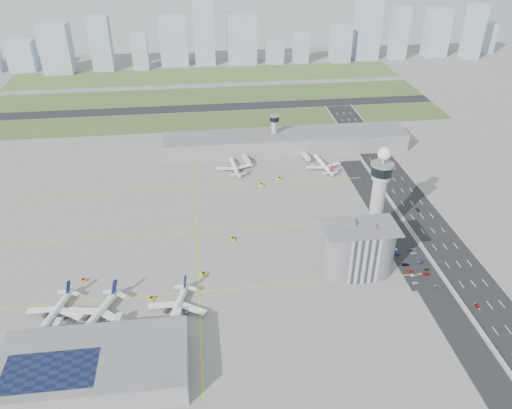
{
  "coord_description": "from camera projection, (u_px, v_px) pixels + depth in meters",
  "views": [
    {
      "loc": [
        -34.57,
        -244.18,
        185.21
      ],
      "look_at": [
        0.0,
        35.0,
        15.0
      ],
      "focal_mm": 35.0,
      "sensor_mm": 36.0,
      "label": 1
    }
  ],
  "objects": [
    {
      "name": "car_hw_2",
      "position": [
        385.0,
        157.0,
        422.95
      ],
      "size": [
        2.59,
        4.66,
        1.23
      ],
      "primitive_type": "imported",
      "rotation": [
        0.0,
        0.0,
        -0.13
      ],
      "color": "#0D1651",
      "rests_on": "ground"
    },
    {
      "name": "skyline_bldg_14",
      "position": [
        399.0,
        33.0,
        676.83
      ],
      "size": [
        21.59,
        17.28,
        68.75
      ],
      "primitive_type": "cube",
      "color": "#9EADC1",
      "rests_on": "ground"
    },
    {
      "name": "landside_road",
      "position": [
        409.0,
        253.0,
        307.8
      ],
      "size": [
        18.0,
        260.0,
        0.08
      ],
      "primitive_type": "cube",
      "color": "black",
      "rests_on": "ground"
    },
    {
      "name": "skyline_bldg_10",
      "position": [
        275.0,
        53.0,
        667.12
      ],
      "size": [
        23.01,
        18.41,
        27.75
      ],
      "primitive_type": "cube",
      "color": "#9EADC1",
      "rests_on": "ground"
    },
    {
      "name": "car_lot_10",
      "position": [
        414.0,
        253.0,
        307.31
      ],
      "size": [
        4.32,
        2.19,
        1.17
      ],
      "primitive_type": "imported",
      "rotation": [
        0.0,
        0.0,
        1.63
      ],
      "color": "#AEACC0",
      "rests_on": "ground"
    },
    {
      "name": "taxiway_line_v",
      "position": [
        197.0,
        232.0,
        328.11
      ],
      "size": [
        0.6,
        260.0,
        0.01
      ],
      "primitive_type": "cube",
      "color": "yellow",
      "rests_on": "ground"
    },
    {
      "name": "grass_strip_0",
      "position": [
        213.0,
        121.0,
        495.77
      ],
      "size": [
        480.0,
        50.0,
        0.08
      ],
      "primitive_type": "cube",
      "color": "#3C5227",
      "rests_on": "ground"
    },
    {
      "name": "terminal_pier",
      "position": [
        286.0,
        142.0,
        432.63
      ],
      "size": [
        210.0,
        32.0,
        15.8
      ],
      "color": "gray",
      "rests_on": "ground"
    },
    {
      "name": "airplane_far_a",
      "position": [
        234.0,
        164.0,
        402.76
      ],
      "size": [
        34.29,
        39.03,
        10.04
      ],
      "primitive_type": null,
      "rotation": [
        0.0,
        0.0,
        1.68
      ],
      "color": "white",
      "rests_on": "ground"
    },
    {
      "name": "jet_bridge_far_0",
      "position": [
        244.0,
        157.0,
        417.66
      ],
      "size": [
        5.39,
        14.31,
        5.7
      ],
      "primitive_type": null,
      "rotation": [
        0.0,
        0.0,
        -1.4
      ],
      "color": "silver",
      "rests_on": "ground"
    },
    {
      "name": "taxiway_line_h_0",
      "position": [
        199.0,
        292.0,
        277.17
      ],
      "size": [
        260.0,
        0.6,
        0.01
      ],
      "primitive_type": "cube",
      "color": "yellow",
      "rests_on": "ground"
    },
    {
      "name": "skyline_bldg_7",
      "position": [
        174.0,
        40.0,
        655.71
      ],
      "size": [
        35.76,
        28.61,
        61.22
      ],
      "primitive_type": "cube",
      "color": "#9EADC1",
      "rests_on": "ground"
    },
    {
      "name": "barrier_left",
      "position": [
        420.0,
        242.0,
        317.16
      ],
      "size": [
        0.6,
        500.0,
        1.2
      ],
      "primitive_type": "cube",
      "color": "#9E9E99",
      "rests_on": "ground"
    },
    {
      "name": "car_lot_3",
      "position": [
        405.0,
        265.0,
        297.26
      ],
      "size": [
        4.7,
        2.31,
        1.32
      ],
      "primitive_type": "imported",
      "rotation": [
        0.0,
        0.0,
        1.47
      ],
      "color": "black",
      "rests_on": "ground"
    },
    {
      "name": "car_lot_1",
      "position": [
        414.0,
        275.0,
        288.66
      ],
      "size": [
        4.15,
        1.98,
        1.31
      ],
      "primitive_type": "imported",
      "rotation": [
        0.0,
        0.0,
        1.72
      ],
      "color": "gray",
      "rests_on": "ground"
    },
    {
      "name": "skyline_bldg_4",
      "position": [
        56.0,
        48.0,
        622.26
      ],
      "size": [
        35.81,
        28.65,
        60.36
      ],
      "primitive_type": "cube",
      "color": "#9EADC1",
      "rests_on": "ground"
    },
    {
      "name": "skyline_bldg_15",
      "position": [
        437.0,
        32.0,
        692.09
      ],
      "size": [
        30.25,
        24.2,
        63.4
      ],
      "primitive_type": "cube",
      "color": "#9EADC1",
      "rests_on": "ground"
    },
    {
      "name": "skyline_bldg_13",
      "position": [
        367.0,
        28.0,
        674.88
      ],
      "size": [
        32.26,
        25.81,
        81.2
      ],
      "primitive_type": "cube",
      "color": "#9EADC1",
      "rests_on": "ground"
    },
    {
      "name": "near_terminal",
      "position": [
        94.0,
        366.0,
        224.62
      ],
      "size": [
        84.0,
        42.0,
        13.0
      ],
      "color": "gray",
      "rests_on": "ground"
    },
    {
      "name": "admin_building",
      "position": [
        358.0,
        249.0,
        285.72
      ],
      "size": [
        42.0,
        24.0,
        33.5
      ],
      "color": "#B2B2B7",
      "rests_on": "ground"
    },
    {
      "name": "airplane_near_b",
      "position": [
        96.0,
        312.0,
        255.12
      ],
      "size": [
        49.85,
        52.89,
        11.7
      ],
      "primitive_type": null,
      "rotation": [
        0.0,
        0.0,
        -2.01
      ],
      "color": "white",
      "rests_on": "ground"
    },
    {
      "name": "taxiway_line_h_2",
      "position": [
        195.0,
        188.0,
        379.06
      ],
      "size": [
        260.0,
        0.6,
        0.01
      ],
      "primitive_type": "cube",
      "color": "yellow",
      "rests_on": "ground"
    },
    {
      "name": "parking_lot",
      "position": [
        414.0,
        266.0,
        297.39
      ],
      "size": [
        20.0,
        44.0,
        0.1
      ],
      "primitive_type": "cube",
      "color": "black",
      "rests_on": "ground"
    },
    {
      "name": "jet_bridge_near_0",
      "position": [
        49.0,
        342.0,
        241.7
      ],
      "size": [
        5.39,
        14.31,
        5.7
      ],
      "primitive_type": null,
      "rotation": [
        0.0,
        0.0,
        1.4
      ],
      "color": "silver",
      "rests_on": "ground"
    },
    {
      "name": "tug_2",
      "position": [
        203.0,
        274.0,
        289.24
      ],
      "size": [
        4.08,
        3.34,
        2.05
      ],
      "primitive_type": null,
      "rotation": [
        0.0,
        0.0,
        1.86
      ],
      "color": "gold",
      "rests_on": "ground"
    },
    {
      "name": "grass_strip_2",
      "position": [
        207.0,
        75.0,
        627.38
      ],
      "size": [
        480.0,
        70.0,
        0.08
      ],
      "primitive_type": "cube",
      "color": "#4D6C33",
      "rests_on": "ground"
    },
    {
      "name": "airplane_far_b",
      "position": [
        323.0,
        162.0,
        404.81
      ],
      "size": [
        35.82,
        40.34,
        10.1
      ],
      "primitive_type": null,
      "rotation": [
        0.0,
        0.0,
        1.72
      ],
      "color": "white",
      "rests_on": "ground"
    },
    {
      "name": "tug_0",
      "position": [
        83.0,
        280.0,
        284.49
      ],
      "size": [
        3.72,
        2.96,
        1.91
      ],
      "primitive_type": null,
      "rotation": [
        0.0,
        0.0,
        -1.34
      ],
      "color": "orange",
      "rests_on": "ground"
    },
    {
      "name": "skyline_bldg_12",
      "position": [
        340.0,
        44.0,
        669.47
      ],
      "size": [
        26.14,
        20.92,
        46.89
      ],
      "primitive_type": "cube",
      "color": "#9EADC1",
      "rests_on": "ground"
    },
    {
      "name": "skyline_bldg_5",
      "position": [
        101.0,
        43.0,
        630.08
      ],
      "size": [
        25.49,
        20.39,
        66.89
      ],
      "primitive_type": "cube",
      "color": "#9EADC1",
      "rests_on": "ground"
    },
    {
      "name": "car_lot_2",
      "position": [
        410.0,
        271.0,
        292.04
      ],
      "size": [
        4.82,
        2.81,
        1.26
      ],
      "primitive_type": "imported",
      "rotation": [
        0.0,
        0.0,
        1.74
      ],
      "color": "#A23220",
      "rests_on": "ground"
    },
    {
      "name": "car_lot_0",
      "position": [
        415.0,
        283.0,
        283.09
      ],
      "size": [
        3.55,
        1.49,
        1.2
      ],
      "primitive_type": "imported",
      "rotation": [
        0.0,
        0.0,
        1.59
      ],
      "color": "silver",
      "rests_on": "ground"
    },
    {
      "name": "control_tower",
      "position": [
        379.0,
        192.0,
        303.07
      ],
      "size": [
        14.0,
        14.0,
        64.5
      ],
      "color": "#ADAAA5",
      "rests_on": "ground"
    },
    {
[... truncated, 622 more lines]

